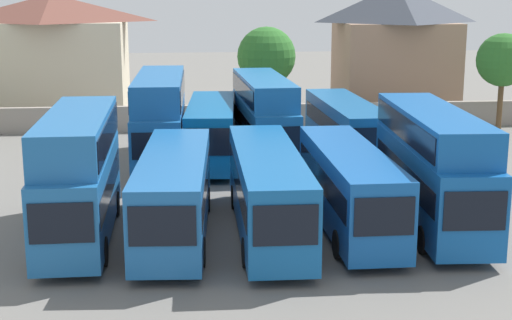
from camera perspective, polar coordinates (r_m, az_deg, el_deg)
ground at (r=48.98m, az=-1.66°, el=1.18°), size 140.00×140.00×0.00m
depot_boundary_wall at (r=53.79m, az=-2.02°, el=3.21°), size 56.00×0.50×1.80m
bus_1 at (r=30.84m, az=-13.14°, el=-0.72°), size 2.64×10.15×5.09m
bus_2 at (r=30.71m, az=-6.14°, el=-2.27°), size 3.21×11.40×3.41m
bus_3 at (r=30.84m, az=0.88°, el=-2.08°), size 2.65×12.00×3.46m
bus_4 at (r=31.69m, az=6.98°, el=-1.82°), size 2.54×11.11×3.40m
bus_5 at (r=32.64m, az=13.05°, el=-0.12°), size 3.09×11.19×4.92m
bus_6 at (r=43.32m, az=-7.20°, el=3.38°), size 2.84×11.27×5.08m
bus_7 at (r=43.37m, az=-3.37°, el=2.30°), size 3.24×10.39×3.48m
bus_8 at (r=44.04m, az=0.59°, el=3.48°), size 2.95×10.68×4.85m
bus_9 at (r=44.85m, az=6.75°, el=2.53°), size 2.96×11.70×3.39m
house_terrace_left at (r=61.61m, az=-14.85°, el=7.64°), size 11.42×8.13×9.35m
house_terrace_centre at (r=62.35m, az=10.38°, el=8.27°), size 9.33×7.77×10.07m
tree_left_of_lot at (r=55.71m, az=18.01°, el=7.11°), size 3.68×3.68×6.80m
tree_behind_wall at (r=55.99m, az=0.79°, el=7.74°), size 4.28×4.28×7.09m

